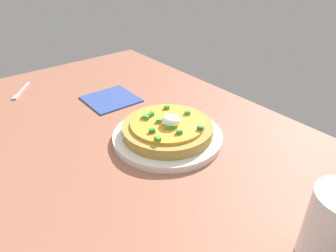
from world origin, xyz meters
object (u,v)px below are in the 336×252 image
at_px(plate, 168,137).
at_px(cup_near, 335,233).
at_px(pizza, 168,128).
at_px(fork, 21,92).
at_px(napkin, 111,99).

relative_size(plate, cup_near, 2.07).
relative_size(pizza, cup_near, 1.70).
distance_m(plate, fork, 0.50).
relative_size(plate, fork, 2.39).
distance_m(plate, napkin, 0.26).
distance_m(pizza, napkin, 0.26).
bearing_deg(fork, napkin, 78.49).
xyz_separation_m(plate, napkin, (0.26, -0.00, -0.01)).
distance_m(cup_near, napkin, 0.63).
bearing_deg(plate, pizza, 163.14).
relative_size(pizza, napkin, 1.50).
bearing_deg(fork, cup_near, 48.17).
height_order(plate, pizza, pizza).
height_order(fork, napkin, same).
distance_m(pizza, fork, 0.50).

